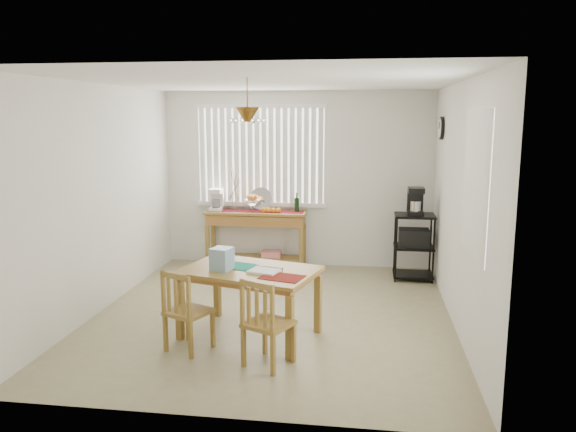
# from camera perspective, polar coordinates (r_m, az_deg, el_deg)

# --- Properties ---
(ground) EXTENTS (4.00, 4.50, 0.01)m
(ground) POSITION_cam_1_polar(r_m,az_deg,el_deg) (6.51, -1.57, -10.01)
(ground) COLOR #988F67
(room_shell) EXTENTS (4.20, 4.70, 2.70)m
(room_shell) POSITION_cam_1_polar(r_m,az_deg,el_deg) (6.15, -1.60, 5.04)
(room_shell) COLOR silver
(room_shell) RESTS_ON ground
(sideboard) EXTENTS (1.50, 0.42, 0.84)m
(sideboard) POSITION_cam_1_polar(r_m,az_deg,el_deg) (8.36, -3.22, -0.95)
(sideboard) COLOR olive
(sideboard) RESTS_ON ground
(sideboard_items) EXTENTS (1.42, 0.35, 0.65)m
(sideboard_items) POSITION_cam_1_polar(r_m,az_deg,el_deg) (8.36, -4.85, 1.40)
(sideboard_items) COLOR maroon
(sideboard_items) RESTS_ON sideboard
(wire_cart) EXTENTS (0.54, 0.43, 0.91)m
(wire_cart) POSITION_cam_1_polar(r_m,az_deg,el_deg) (7.92, 12.66, -2.43)
(wire_cart) COLOR black
(wire_cart) RESTS_ON ground
(cart_items) EXTENTS (0.21, 0.26, 0.38)m
(cart_items) POSITION_cam_1_polar(r_m,az_deg,el_deg) (7.83, 12.81, 1.41)
(cart_items) COLOR black
(cart_items) RESTS_ON wire_cart
(dining_table) EXTENTS (1.51, 1.18, 0.71)m
(dining_table) POSITION_cam_1_polar(r_m,az_deg,el_deg) (5.74, -3.93, -6.18)
(dining_table) COLOR olive
(dining_table) RESTS_ON ground
(table_items) EXTENTS (1.00, 0.73, 0.23)m
(table_items) POSITION_cam_1_polar(r_m,az_deg,el_deg) (5.65, -5.65, -4.69)
(table_items) COLOR #167F69
(table_items) RESTS_ON dining_table
(chair_left) EXTENTS (0.49, 0.49, 0.81)m
(chair_left) POSITION_cam_1_polar(r_m,az_deg,el_deg) (5.52, -10.31, -9.52)
(chair_left) COLOR olive
(chair_left) RESTS_ON ground
(chair_right) EXTENTS (0.51, 0.51, 0.82)m
(chair_right) POSITION_cam_1_polar(r_m,az_deg,el_deg) (5.12, -2.23, -10.86)
(chair_right) COLOR olive
(chair_right) RESTS_ON ground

